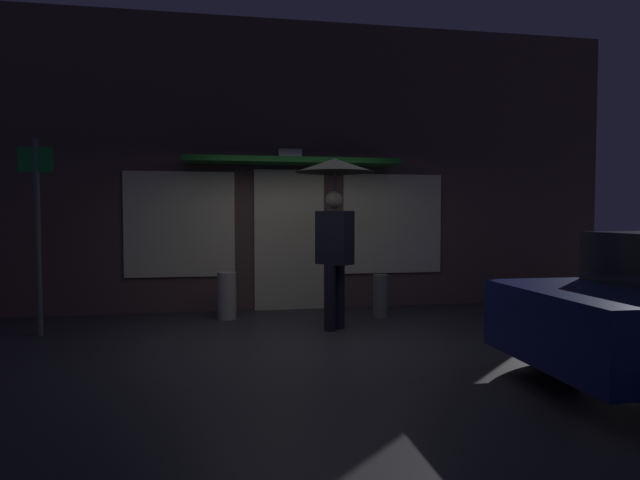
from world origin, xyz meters
The scene contains 6 objects.
ground_plane centered at (0.00, 0.00, 0.00)m, with size 18.00×18.00×0.00m, color #2D2D33.
building_facade centered at (0.00, 2.34, 2.24)m, with size 10.77×1.00×4.53m.
person_with_umbrella centered at (0.39, 0.55, 1.67)m, with size 1.03×1.03×2.22m.
street_sign_post centered at (-3.28, 0.86, 1.37)m, with size 0.40×0.07×2.42m.
sidewalk_bollard centered at (-0.99, 1.54, 0.34)m, with size 0.27×0.27×0.67m, color #B2A899.
sidewalk_bollard_2 centered at (1.22, 1.26, 0.31)m, with size 0.22×0.22×0.63m, color slate.
Camera 1 is at (-1.08, -6.42, 1.49)m, focal length 30.92 mm.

